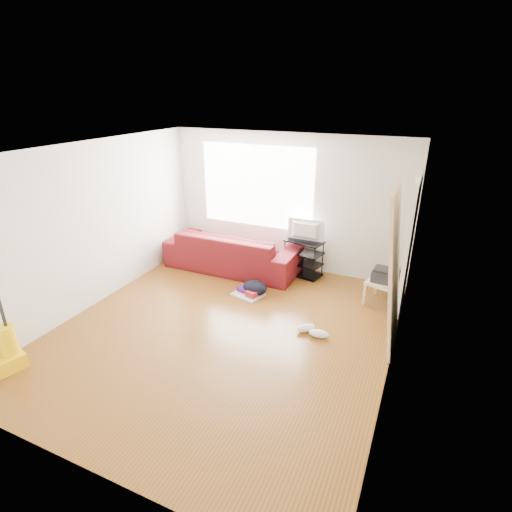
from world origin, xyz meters
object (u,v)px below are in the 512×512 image
at_px(backpack, 255,294).
at_px(vacuum, 7,349).
at_px(sofa, 233,268).
at_px(tv_stand, 303,258).
at_px(side_table, 384,285).
at_px(bucket, 224,271).
at_px(cleaning_tray, 249,293).

bearing_deg(backpack, vacuum, -113.63).
height_order(sofa, backpack, sofa).
distance_m(sofa, backpack, 1.13).
height_order(tv_stand, backpack, tv_stand).
distance_m(side_table, bucket, 2.92).
height_order(tv_stand, bucket, tv_stand).
bearing_deg(tv_stand, sofa, -156.08).
distance_m(tv_stand, side_table, 1.58).
bearing_deg(side_table, bucket, 179.06).
bearing_deg(backpack, cleaning_tray, -117.95).
distance_m(tv_stand, backpack, 1.21).
relative_size(side_table, vacuum, 0.42).
bearing_deg(bucket, tv_stand, 17.76).
xyz_separation_m(tv_stand, cleaning_tray, (-0.56, -1.13, -0.29)).
bearing_deg(sofa, side_table, 175.36).
relative_size(tv_stand, bucket, 2.38).
bearing_deg(side_table, sofa, 175.36).
distance_m(cleaning_tray, backpack, 0.12).
bearing_deg(sofa, vacuum, 73.08).
bearing_deg(vacuum, side_table, 57.81).
bearing_deg(cleaning_tray, side_table, 17.09).
bearing_deg(cleaning_tray, tv_stand, 63.50).
bearing_deg(backpack, tv_stand, 74.23).
bearing_deg(sofa, bucket, 62.46).
xyz_separation_m(bucket, vacuum, (-1.05, -3.57, 0.27)).
distance_m(bucket, backpack, 1.09).
bearing_deg(vacuum, cleaning_tray, 72.91).
height_order(bucket, cleaning_tray, cleaning_tray).
bearing_deg(backpack, side_table, 25.11).
distance_m(side_table, cleaning_tray, 2.17).
height_order(sofa, tv_stand, tv_stand).
relative_size(side_table, backpack, 1.41).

